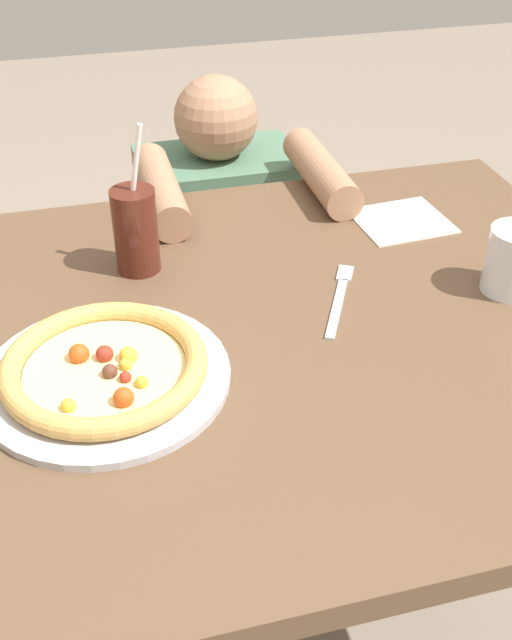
% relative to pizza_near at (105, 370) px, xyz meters
% --- Properties ---
extents(ground_plane, '(8.00, 8.00, 0.00)m').
position_rel_pizza_near_xyz_m(ground_plane, '(0.18, 0.06, -0.77)').
color(ground_plane, gray).
extents(dining_table, '(1.30, 0.93, 0.75)m').
position_rel_pizza_near_xyz_m(dining_table, '(0.18, 0.06, -0.12)').
color(dining_table, brown).
rests_on(dining_table, ground).
extents(pizza_near, '(0.33, 0.33, 0.04)m').
position_rel_pizza_near_xyz_m(pizza_near, '(0.00, 0.00, 0.00)').
color(pizza_near, '#B7B7BC').
rests_on(pizza_near, dining_table).
extents(drink_cup_colored, '(0.07, 0.07, 0.25)m').
position_rel_pizza_near_xyz_m(drink_cup_colored, '(0.08, 0.27, 0.05)').
color(drink_cup_colored, '#4C1E14').
rests_on(drink_cup_colored, dining_table).
extents(paper_napkin, '(0.17, 0.16, 0.00)m').
position_rel_pizza_near_xyz_m(paper_napkin, '(0.56, 0.31, -0.02)').
color(paper_napkin, white).
rests_on(paper_napkin, dining_table).
extents(fork, '(0.11, 0.19, 0.00)m').
position_rel_pizza_near_xyz_m(fork, '(0.37, 0.11, -0.02)').
color(fork, silver).
rests_on(fork, dining_table).
extents(diner_seated, '(0.38, 0.51, 0.91)m').
position_rel_pizza_near_xyz_m(diner_seated, '(0.30, 0.70, -0.34)').
color(diner_seated, '#333847').
rests_on(diner_seated, ground).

